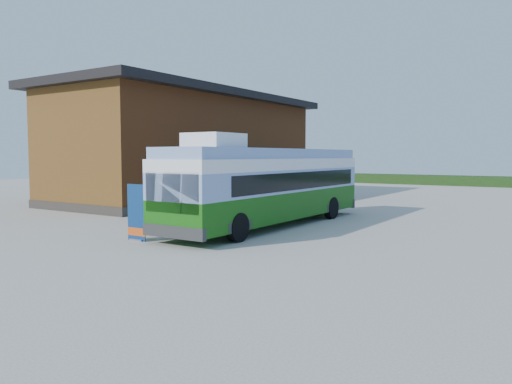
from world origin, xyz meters
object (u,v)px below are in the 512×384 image
Objects in this scene: bus at (270,183)px; person_b at (216,192)px; banner at (136,218)px; picnic_table at (185,201)px; person_a at (240,190)px; slurry_tanker at (263,180)px.

person_b is (-6.62, 4.65, -0.96)m from bus.
banner is 1.23× the size of picnic_table.
banner is at bearing 77.00° from person_b.
slurry_tanker reaches higher than person_a.
slurry_tanker reaches higher than banner.
picnic_table is at bearing -121.47° from person_a.
person_a is 3.15m from person_b.
person_a is at bearing 110.23° from banner.
banner reaches higher than person_b.
slurry_tanker is at bearing 58.52° from person_a.
slurry_tanker is (0.00, 2.91, 0.52)m from person_a.
slurry_tanker reaches higher than person_b.
bus reaches higher than slurry_tanker.
banner is 0.34× the size of slurry_tanker.
picnic_table is at bearing 161.54° from bus.
banner is (-2.04, -6.04, -1.04)m from bus.
banner is 1.18× the size of person_a.
picnic_table is at bearing 121.13° from banner.
bus reaches higher than person_a.
person_a is (-7.12, 7.76, -1.01)m from bus.
person_b is at bearing 144.92° from bus.
person_a is (-5.08, 13.80, 0.03)m from banner.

